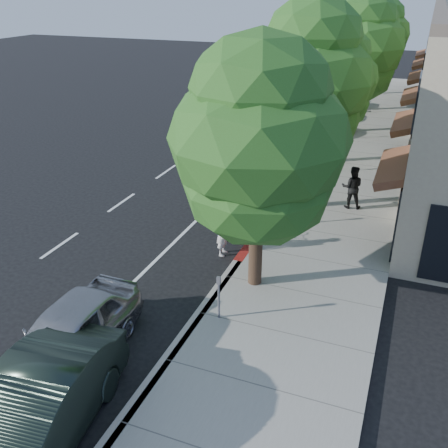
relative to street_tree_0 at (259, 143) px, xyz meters
The scene contains 19 objects.
ground 4.94m from the street_tree_0, 114.23° to the left, with size 120.00×120.00×0.00m, color black.
sidewalk 10.99m from the street_tree_0, 82.03° to the left, with size 4.60×56.00×0.15m, color gray.
curb 10.94m from the street_tree_0, 95.14° to the left, with size 0.30×56.00×0.15m, color #9E998E.
curb_red_segment 5.36m from the street_tree_0, 106.70° to the left, with size 0.32×4.00×0.15m, color maroon.
street_tree_0 is the anchor object (origin of this frame).
street_tree_1 6.03m from the street_tree_0, 90.00° to the left, with size 4.53×4.53×7.95m.
street_tree_2 12.01m from the street_tree_0, 90.00° to the left, with size 3.86×3.86×6.54m.
street_tree_3 18.01m from the street_tree_0, 90.00° to the left, with size 5.36×5.36×8.07m.
street_tree_4 24.00m from the street_tree_0, 90.00° to the left, with size 4.82×4.82×7.30m.
street_tree_5 30.00m from the street_tree_0, 90.00° to the left, with size 4.76×4.76×7.41m.
cyclist 4.22m from the street_tree_0, 136.92° to the left, with size 0.60×0.39×1.63m, color silver.
bicycle 4.84m from the street_tree_0, 118.05° to the left, with size 0.60×1.73×0.91m, color navy.
silver_suv 9.50m from the street_tree_0, 110.05° to the left, with size 2.55×5.53×1.54m, color silver.
dark_sedan 16.04m from the street_tree_0, 101.43° to the left, with size 1.78×5.11×1.68m, color black.
white_pickup 19.71m from the street_tree_0, 98.92° to the left, with size 2.24×5.52×1.60m, color silver.
dark_suv_far 23.93m from the street_tree_0, 95.35° to the left, with size 1.85×4.59×1.56m, color black.
near_car_a 6.68m from the street_tree_0, 123.75° to the right, with size 1.76×4.38×1.49m, color #9D9DA1.
near_car_b 8.16m from the street_tree_0, 107.18° to the right, with size 1.75×5.01×1.65m, color black.
pedestrian 7.66m from the street_tree_0, 74.63° to the left, with size 0.83×0.65×1.71m, color black.
Camera 1 is at (4.64, -14.11, 8.23)m, focal length 40.00 mm.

